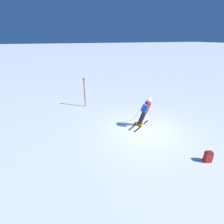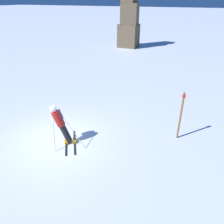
{
  "view_description": "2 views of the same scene",
  "coord_description": "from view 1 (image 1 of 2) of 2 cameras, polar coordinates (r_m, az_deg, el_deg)",
  "views": [
    {
      "loc": [
        -7.5,
        4.84,
        4.9
      ],
      "look_at": [
        1.08,
        1.58,
        0.94
      ],
      "focal_mm": 28.0,
      "sensor_mm": 36.0,
      "label": 1
    },
    {
      "loc": [
        5.57,
        -6.42,
        5.67
      ],
      "look_at": [
        1.82,
        1.91,
        0.86
      ],
      "focal_mm": 35.0,
      "sensor_mm": 36.0,
      "label": 2
    }
  ],
  "objects": [
    {
      "name": "skier",
      "position": [
        10.1,
        10.68,
        0.51
      ],
      "size": [
        1.54,
        1.75,
        1.89
      ],
      "rotation": [
        0.0,
        0.0,
        0.6
      ],
      "color": "black",
      "rests_on": "ground"
    },
    {
      "name": "spare_backpack",
      "position": [
        8.62,
        28.9,
        -12.68
      ],
      "size": [
        0.29,
        0.35,
        0.5
      ],
      "rotation": [
        0.0,
        0.0,
        1.29
      ],
      "color": "#AD231E",
      "rests_on": "ground"
    },
    {
      "name": "ground_plane",
      "position": [
        10.18,
        10.57,
        -5.86
      ],
      "size": [
        300.0,
        300.0,
        0.0
      ],
      "primitive_type": "plane",
      "color": "white"
    },
    {
      "name": "trail_marker",
      "position": [
        13.16,
        -8.98,
        6.76
      ],
      "size": [
        0.13,
        0.13,
        2.21
      ],
      "color": "brown",
      "rests_on": "ground"
    }
  ]
}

